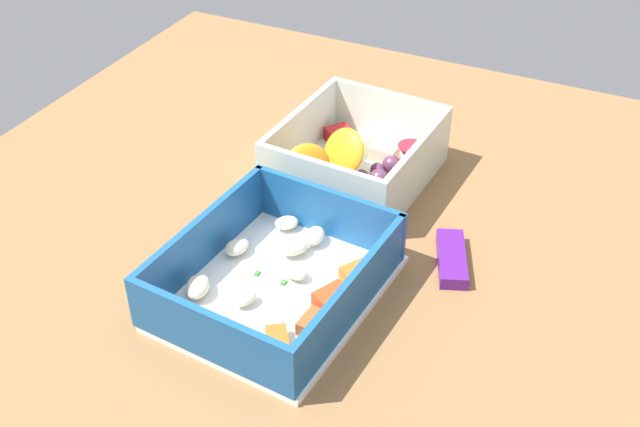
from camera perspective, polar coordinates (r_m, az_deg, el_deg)
The scene contains 4 objects.
table_surface at distance 72.79cm, azimuth 0.22°, elevation -2.35°, with size 80.00×80.00×2.00cm, color brown.
pasta_container at distance 65.23cm, azimuth -3.17°, elevation -4.82°, with size 20.00×16.64×5.53cm.
fruit_bowl at distance 78.70cm, azimuth 2.72°, elevation 3.87°, with size 16.63×14.68×6.35cm.
candy_bar at distance 69.83cm, azimuth 9.61°, elevation -3.27°, with size 7.00×2.40×1.20cm, color #51197A.
Camera 1 is at (50.95, 24.02, 47.09)cm, focal length 43.74 mm.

